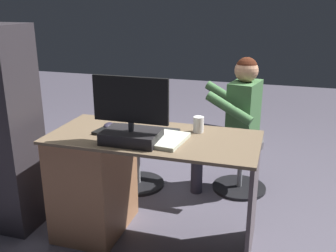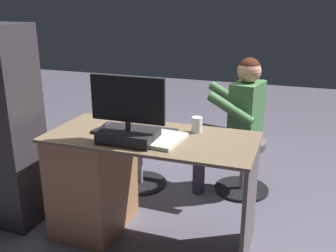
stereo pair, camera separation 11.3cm
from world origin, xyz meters
The scene contains 13 objects.
ground_plane centered at (0.00, 0.00, 0.00)m, with size 10.00×10.00×0.00m, color #514C5A.
desk centered at (0.36, 0.41, 0.39)m, with size 1.34×0.62×0.75m.
monitor centered at (0.09, 0.56, 0.87)m, with size 0.47×0.24×0.40m.
keyboard centered at (0.07, 0.35, 0.76)m, with size 0.42×0.14×0.02m, color #242425.
computer_mouse centered at (0.34, 0.35, 0.77)m, with size 0.06×0.10×0.04m, color #272332.
cup centered at (-0.26, 0.26, 0.80)m, with size 0.07×0.07×0.10m, color white.
tv_remote centered at (0.35, 0.44, 0.76)m, with size 0.04×0.15×0.02m, color black.
notebook_binder centered at (-0.10, 0.49, 0.76)m, with size 0.22×0.30×0.02m, color beige.
office_chair_teddy centered at (0.40, -0.30, 0.27)m, with size 0.46×0.46×0.46m.
teddy_bear centered at (0.40, -0.31, 0.61)m, with size 0.24×0.24×0.33m.
visitor_chair centered at (-0.48, -0.48, 0.26)m, with size 0.46×0.46×0.46m.
person centered at (-0.39, -0.46, 0.68)m, with size 0.56×0.54×1.15m.
equipment_rack centered at (1.07, 0.53, 0.72)m, with size 0.44×0.36×1.43m, color #2E2A2E.
Camera 1 is at (-0.75, 2.59, 1.57)m, focal length 41.09 mm.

